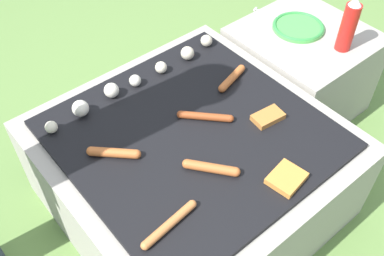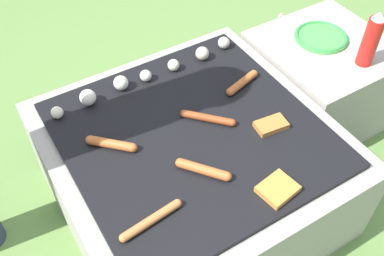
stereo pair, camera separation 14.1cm
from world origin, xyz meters
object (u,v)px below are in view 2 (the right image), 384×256
at_px(plate_colorful, 321,37).
at_px(fork_utensil, 295,22).
at_px(sausage_front_center, 203,170).
at_px(condiment_bottle, 371,40).

height_order(plate_colorful, fork_utensil, plate_colorful).
height_order(sausage_front_center, plate_colorful, sausage_front_center).
distance_m(plate_colorful, condiment_bottle, 0.22).
distance_m(sausage_front_center, plate_colorful, 0.82).
bearing_deg(fork_utensil, sausage_front_center, -148.22).
height_order(sausage_front_center, condiment_bottle, condiment_bottle).
bearing_deg(sausage_front_center, fork_utensil, 31.78).
relative_size(plate_colorful, condiment_bottle, 0.96).
bearing_deg(plate_colorful, sausage_front_center, -157.13).
xyz_separation_m(condiment_bottle, fork_utensil, (-0.04, 0.34, -0.10)).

